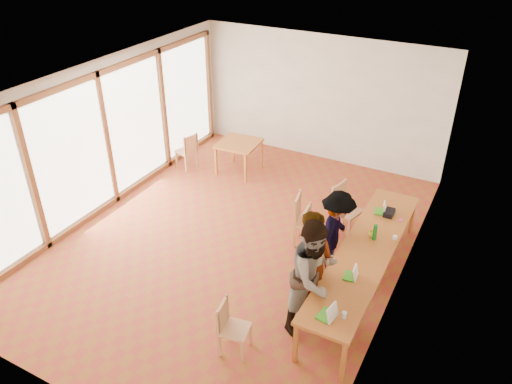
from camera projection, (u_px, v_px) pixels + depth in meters
ground at (236, 239)px, 9.44m from camera, size 8.00×8.00×0.00m
wall_back at (320, 99)px, 11.72m from camera, size 6.00×0.10×3.00m
wall_front at (57, 315)px, 5.64m from camera, size 6.00×0.10×3.00m
wall_right at (408, 213)px, 7.46m from camera, size 0.10×8.00×3.00m
window_wall at (106, 136)px, 9.88m from camera, size 0.10×8.00×3.00m
ceiling at (233, 84)px, 7.91m from camera, size 6.00×8.00×0.04m
communal_table at (366, 252)px, 7.94m from camera, size 0.80×4.00×0.75m
side_table at (239, 145)px, 11.44m from camera, size 0.90×0.90×0.75m
chair_near at (228, 322)px, 6.89m from camera, size 0.45×0.45×0.44m
chair_mid at (311, 228)px, 8.72m from camera, size 0.49×0.49×0.52m
chair_far at (303, 215)px, 9.05m from camera, size 0.55×0.55×0.53m
chair_empty at (342, 203)px, 9.38m from camera, size 0.56×0.56×0.53m
chair_spare at (189, 148)px, 11.64m from camera, size 0.51×0.51×0.47m
person_near at (314, 267)px, 7.28m from camera, size 0.49×0.70×1.85m
person_mid at (314, 276)px, 7.10m from camera, size 0.96×1.08×1.84m
person_far at (336, 233)px, 8.28m from camera, size 0.71×1.07×1.54m
laptop_near at (329, 314)px, 6.61m from camera, size 0.26×0.29×0.22m
laptop_mid at (352, 274)px, 7.31m from camera, size 0.22×0.25×0.19m
laptop_far at (382, 210)px, 8.83m from camera, size 0.24×0.27×0.20m
yellow_mug at (372, 234)px, 8.20m from camera, size 0.14×0.14×0.10m
green_bottle at (375, 232)px, 8.08m from camera, size 0.07×0.07×0.28m
clear_glass at (344, 315)px, 6.61m from camera, size 0.07×0.07×0.09m
condiment_cup at (395, 238)px, 8.15m from camera, size 0.08×0.08×0.06m
pink_phone at (401, 220)px, 8.63m from camera, size 0.05×0.10×0.01m
black_pouch at (389, 213)px, 8.76m from camera, size 0.16×0.26×0.09m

